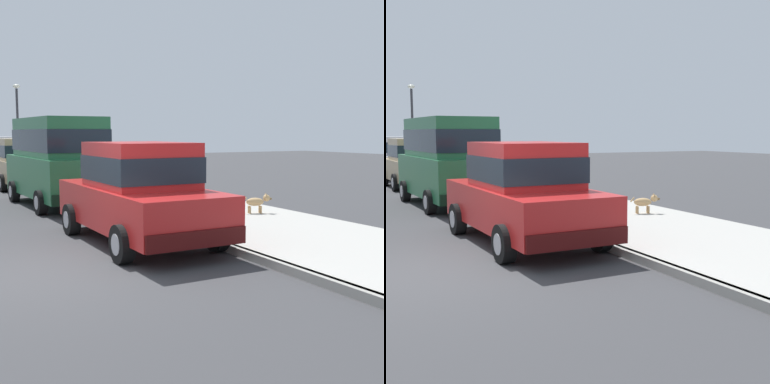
% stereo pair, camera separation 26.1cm
% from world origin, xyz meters
% --- Properties ---
extents(ground_plane, '(80.00, 80.00, 0.00)m').
position_xyz_m(ground_plane, '(0.00, 0.00, 0.00)').
color(ground_plane, '#38383A').
extents(curb, '(0.16, 64.00, 0.14)m').
position_xyz_m(curb, '(3.20, 0.00, 0.07)').
color(curb, gray).
rests_on(curb, ground).
extents(sidewalk, '(3.60, 64.00, 0.14)m').
position_xyz_m(sidewalk, '(5.00, 0.00, 0.07)').
color(sidewalk, '#A8A59E').
rests_on(sidewalk, ground).
extents(car_red_sedan, '(2.06, 4.61, 1.92)m').
position_xyz_m(car_red_sedan, '(2.12, 1.28, 0.98)').
color(car_red_sedan, red).
rests_on(car_red_sedan, ground).
extents(car_green_van, '(2.26, 4.97, 2.52)m').
position_xyz_m(car_green_van, '(2.16, 7.21, 1.39)').
color(car_green_van, '#23663D').
rests_on(car_green_van, ground).
extents(car_tan_hatchback, '(2.06, 3.86, 1.88)m').
position_xyz_m(car_tan_hatchback, '(2.16, 12.78, 0.98)').
color(car_tan_hatchback, tan).
rests_on(car_tan_hatchback, ground).
extents(car_silver_sedan, '(2.13, 4.65, 1.92)m').
position_xyz_m(car_silver_sedan, '(2.08, 17.87, 0.98)').
color(car_silver_sedan, '#BCBCC1').
rests_on(car_silver_sedan, ground).
extents(dog_tan, '(0.73, 0.35, 0.49)m').
position_xyz_m(dog_tan, '(5.77, 2.49, 0.43)').
color(dog_tan, tan).
rests_on(dog_tan, sidewalk).
extents(street_lamp, '(0.36, 0.36, 4.42)m').
position_xyz_m(street_lamp, '(3.55, 20.26, 2.91)').
color(street_lamp, '#2D2D33').
rests_on(street_lamp, sidewalk).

